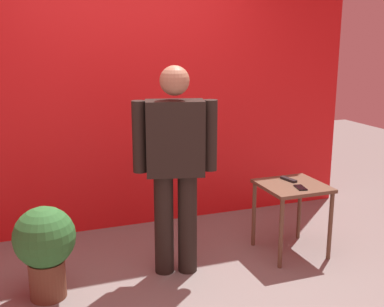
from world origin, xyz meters
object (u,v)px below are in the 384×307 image
at_px(side_table, 292,195).
at_px(potted_plant, 45,245).
at_px(cell_phone, 300,188).
at_px(standing_person, 175,161).
at_px(tv_remote, 289,179).

xyz_separation_m(side_table, potted_plant, (-2.05, -0.05, -0.12)).
bearing_deg(potted_plant, side_table, 1.44).
bearing_deg(potted_plant, cell_phone, -1.87).
bearing_deg(potted_plant, standing_person, 3.41).
distance_m(side_table, tv_remote, 0.15).
bearing_deg(standing_person, cell_phone, -6.86).
distance_m(tv_remote, potted_plant, 2.09).
height_order(standing_person, potted_plant, standing_person).
bearing_deg(cell_phone, potted_plant, -170.81).
bearing_deg(cell_phone, side_table, 101.14).
distance_m(standing_person, tv_remote, 1.12).
relative_size(standing_person, cell_phone, 11.40).
height_order(standing_person, side_table, standing_person).
distance_m(cell_phone, potted_plant, 2.06).
height_order(side_table, cell_phone, cell_phone).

